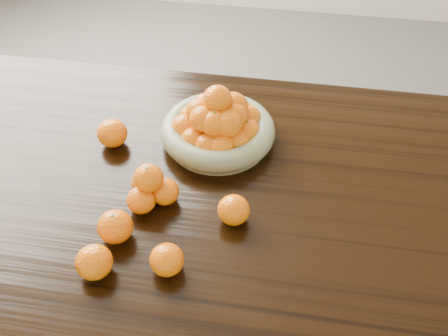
# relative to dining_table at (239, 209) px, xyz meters

# --- Properties ---
(ground) EXTENTS (5.00, 5.00, 0.00)m
(ground) POSITION_rel_dining_table_xyz_m (0.00, 0.00, -0.66)
(ground) COLOR #514F4C
(ground) RESTS_ON ground
(dining_table) EXTENTS (2.00, 1.00, 0.75)m
(dining_table) POSITION_rel_dining_table_xyz_m (0.00, 0.00, 0.00)
(dining_table) COLOR black
(dining_table) RESTS_ON ground
(fruit_bowl) EXTENTS (0.32, 0.32, 0.18)m
(fruit_bowl) POSITION_rel_dining_table_xyz_m (-0.09, 0.17, 0.14)
(fruit_bowl) COLOR gray
(fruit_bowl) RESTS_ON dining_table
(orange_pyramid) EXTENTS (0.13, 0.13, 0.12)m
(orange_pyramid) POSITION_rel_dining_table_xyz_m (-0.21, -0.08, 0.14)
(orange_pyramid) COLOR orange
(orange_pyramid) RESTS_ON dining_table
(loose_orange_0) EXTENTS (0.08, 0.08, 0.08)m
(loose_orange_0) POSITION_rel_dining_table_xyz_m (-0.26, -0.21, 0.13)
(loose_orange_0) COLOR orange
(loose_orange_0) RESTS_ON dining_table
(loose_orange_1) EXTENTS (0.08, 0.08, 0.08)m
(loose_orange_1) POSITION_rel_dining_table_xyz_m (-0.28, -0.31, 0.13)
(loose_orange_1) COLOR orange
(loose_orange_1) RESTS_ON dining_table
(loose_orange_2) EXTENTS (0.08, 0.08, 0.07)m
(loose_orange_2) POSITION_rel_dining_table_xyz_m (-0.12, -0.28, 0.13)
(loose_orange_2) COLOR orange
(loose_orange_2) RESTS_ON dining_table
(loose_orange_3) EXTENTS (0.08, 0.08, 0.08)m
(loose_orange_3) POSITION_rel_dining_table_xyz_m (-0.38, 0.11, 0.13)
(loose_orange_3) COLOR orange
(loose_orange_3) RESTS_ON dining_table
(loose_orange_4) EXTENTS (0.08, 0.08, 0.07)m
(loose_orange_4) POSITION_rel_dining_table_xyz_m (-0.00, -0.11, 0.13)
(loose_orange_4) COLOR orange
(loose_orange_4) RESTS_ON dining_table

